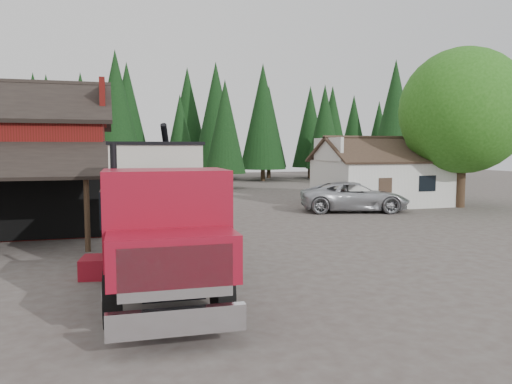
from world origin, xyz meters
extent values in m
plane|color=#493E39|center=(0.00, 0.00, 0.00)|extent=(120.00, 120.00, 0.00)
cube|color=maroon|center=(-5.00, 10.00, 6.00)|extent=(0.25, 7.00, 2.00)
cylinder|color=#382619|center=(-5.60, 2.10, 1.40)|extent=(0.20, 0.20, 2.80)
cube|color=silver|center=(13.00, 13.00, 1.50)|extent=(8.00, 6.00, 3.00)
cube|color=#38281E|center=(13.00, 11.50, 3.75)|extent=(8.60, 3.42, 1.80)
cube|color=#38281E|center=(13.00, 14.50, 3.75)|extent=(8.60, 3.42, 1.80)
cube|color=silver|center=(9.00, 13.00, 3.75)|extent=(0.20, 4.20, 1.50)
cube|color=silver|center=(17.00, 13.00, 3.75)|extent=(0.20, 4.20, 1.50)
cube|color=#38281E|center=(11.50, 9.98, 1.00)|extent=(0.90, 0.06, 2.00)
cube|color=black|center=(14.50, 9.98, 1.60)|extent=(1.20, 0.06, 1.00)
cylinder|color=#382619|center=(17.00, 10.00, 1.60)|extent=(0.60, 0.60, 3.20)
sphere|color=#235C15|center=(17.00, 10.00, 6.20)|extent=(8.00, 8.00, 8.00)
sphere|color=#235C15|center=(15.80, 10.80, 5.00)|extent=(4.40, 4.40, 4.40)
sphere|color=#235C15|center=(18.00, 9.20, 5.30)|extent=(4.80, 4.80, 4.80)
cylinder|color=#382619|center=(6.00, 30.00, 0.80)|extent=(0.44, 0.44, 1.60)
cone|color=black|center=(6.00, 30.00, 5.90)|extent=(3.96, 3.96, 9.00)
cylinder|color=#382619|center=(22.00, 26.00, 0.80)|extent=(0.44, 0.44, 1.60)
cone|color=black|center=(22.00, 26.00, 6.90)|extent=(4.84, 4.84, 11.00)
cylinder|color=#382619|center=(-4.00, 34.00, 0.80)|extent=(0.44, 0.44, 1.60)
cone|color=black|center=(-4.00, 34.00, 7.40)|extent=(5.28, 5.28, 12.00)
cylinder|color=black|center=(-4.76, -6.33, 0.62)|extent=(0.42, 1.24, 1.23)
cylinder|color=black|center=(-2.41, -6.39, 0.62)|extent=(0.42, 1.24, 1.23)
cylinder|color=black|center=(-4.62, -0.95, 0.62)|extent=(0.42, 1.24, 1.23)
cylinder|color=black|center=(-2.27, -1.01, 0.62)|extent=(0.42, 1.24, 1.23)
cylinder|color=black|center=(-4.58, 0.62, 0.62)|extent=(0.42, 1.24, 1.23)
cylinder|color=black|center=(-2.23, 0.56, 0.62)|extent=(0.42, 1.24, 1.23)
cube|color=black|center=(-3.49, -2.78, 1.07)|extent=(1.48, 9.67, 0.45)
cube|color=silver|center=(-3.63, -8.10, 0.62)|extent=(2.58, 0.27, 0.50)
cube|color=silver|center=(-3.63, -7.99, 1.51)|extent=(2.13, 0.17, 1.01)
cube|color=maroon|center=(-3.61, -7.32, 1.68)|extent=(2.56, 1.52, 0.95)
cube|color=maroon|center=(-3.57, -5.86, 2.30)|extent=(2.74, 1.98, 2.07)
cube|color=black|center=(-3.60, -6.76, 2.64)|extent=(2.36, 0.15, 1.01)
cylinder|color=black|center=(-4.67, -4.82, 2.92)|extent=(0.16, 0.16, 2.02)
cube|color=black|center=(-3.55, -4.74, 2.24)|extent=(2.75, 0.21, 1.79)
cube|color=black|center=(-3.45, -1.21, 1.37)|extent=(3.03, 6.58, 0.18)
cube|color=beige|center=(-3.45, -1.21, 3.03)|extent=(2.67, 3.77, 1.79)
cone|color=beige|center=(-3.45, -1.21, 1.91)|extent=(2.53, 2.53, 0.78)
cube|color=black|center=(-3.45, -1.21, 3.95)|extent=(2.79, 3.88, 0.09)
cylinder|color=black|center=(-2.74, 0.35, 2.92)|extent=(0.90, 2.44, 3.42)
cube|color=maroon|center=(-4.06, 1.50, 1.68)|extent=(0.70, 0.91, 0.50)
cylinder|color=silver|center=(-2.27, -5.16, 0.95)|extent=(0.66, 1.14, 0.63)
imported|color=#B6B8BE|center=(9.42, 10.00, 0.90)|extent=(7.02, 4.58, 1.80)
cube|color=maroon|center=(-5.28, -1.83, 0.30)|extent=(0.86, 1.19, 0.60)
camera|label=1|loc=(-4.76, -17.10, 3.80)|focal=35.00mm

